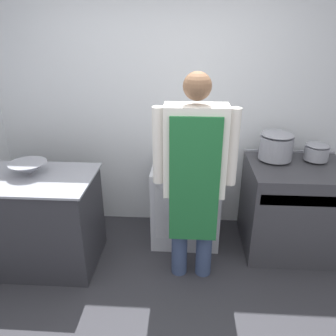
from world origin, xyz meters
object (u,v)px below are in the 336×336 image
(fridge_unit, at_px, (186,202))
(mixing_bowl, at_px, (28,169))
(person_cook, at_px, (194,170))
(stock_pot, at_px, (276,145))
(sauce_pot, at_px, (317,151))
(stove, at_px, (292,207))

(fridge_unit, xyz_separation_m, mixing_bowl, (-1.37, -0.44, 0.53))
(person_cook, xyz_separation_m, mixing_bowl, (-1.43, 0.14, -0.08))
(fridge_unit, bearing_deg, person_cook, -83.59)
(stock_pot, relative_size, sauce_pot, 1.40)
(mixing_bowl, bearing_deg, fridge_unit, 17.63)
(stove, height_order, mixing_bowl, mixing_bowl)
(fridge_unit, xyz_separation_m, stock_pot, (0.85, 0.03, 0.63))
(stock_pot, bearing_deg, sauce_pot, -0.00)
(mixing_bowl, relative_size, stock_pot, 1.03)
(person_cook, distance_m, stock_pot, 0.99)
(fridge_unit, relative_size, person_cook, 0.46)
(fridge_unit, relative_size, stock_pot, 2.65)
(stove, height_order, person_cook, person_cook)
(fridge_unit, bearing_deg, stove, -5.61)
(stove, relative_size, mixing_bowl, 2.82)
(sauce_pot, bearing_deg, fridge_unit, -178.61)
(person_cook, relative_size, mixing_bowl, 5.58)
(person_cook, height_order, sauce_pot, person_cook)
(stock_pot, bearing_deg, mixing_bowl, -168.14)
(stove, xyz_separation_m, sauce_pot, (0.18, 0.13, 0.54))
(stock_pot, height_order, sauce_pot, stock_pot)
(stove, relative_size, fridge_unit, 1.10)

